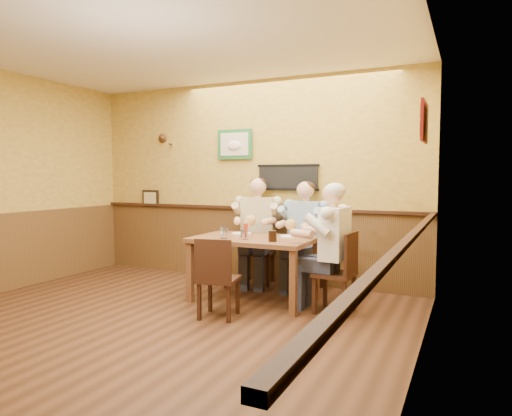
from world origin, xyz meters
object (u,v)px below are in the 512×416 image
Objects in this scene: dining_table at (254,245)px; pepper_shaker at (242,234)px; chair_near_side at (219,277)px; chair_back_left at (258,251)px; diner_blue_polo at (306,241)px; water_glass_mid at (245,235)px; chair_right_end at (334,272)px; diner_tan_shirt at (258,236)px; chair_back_right at (306,255)px; water_glass_left at (224,233)px; cola_tumbler at (273,236)px; salt_shaker at (247,233)px; diner_white_elder at (335,255)px; hot_sauce_bottle at (246,230)px.

pepper_shaker reaches higher than dining_table.
chair_back_left is at bearing -90.93° from chair_near_side.
diner_blue_polo reaches higher than water_glass_mid.
chair_right_end is 1.56m from diner_tan_shirt.
pepper_shaker is at bearing -112.68° from chair_back_right.
water_glass_left reaches higher than chair_back_right.
cola_tumbler is 1.46× the size of salt_shaker.
pepper_shaker is (-0.06, 0.66, 0.37)m from chair_near_side.
diner_white_elder reaches higher than salt_shaker.
water_glass_mid is (0.30, -0.99, 0.35)m from chair_back_left.
chair_back_right reaches higher than chair_right_end.
water_glass_left is 1.61× the size of salt_shaker.
chair_right_end is at bearing 8.59° from water_glass_mid.
diner_tan_shirt is (-0.68, -0.01, 0.21)m from chair_back_right.
chair_back_right is 1.05m from chair_right_end.
pepper_shaker is (-1.11, -0.01, 0.36)m from chair_right_end.
chair_right_end is 4.59× the size of hot_sauce_bottle.
hot_sauce_bottle is (-1.06, -0.01, 0.22)m from diner_white_elder.
chair_right_end is 1.13m from hot_sauce_bottle.
pepper_shaker is at bearing -85.59° from diner_white_elder.
water_glass_left is (-0.22, 0.50, 0.40)m from chair_near_side.
chair_right_end is 1.08m from water_glass_mid.
cola_tumbler reaches higher than pepper_shaker.
water_glass_mid reaches higher than salt_shaker.
chair_near_side is 0.67× the size of diner_blue_polo.
diner_white_elder is 1.08m from hot_sauce_bottle.
chair_back_right is 1.05× the size of chair_near_side.
chair_near_side is at bearing -88.70° from hot_sauce_bottle.
chair_right_end is 0.67× the size of diner_tan_shirt.
dining_table is 0.87m from diner_blue_polo.
water_glass_left is (-1.26, -0.17, 0.19)m from diner_white_elder.
diner_tan_shirt is 15.55× the size of salt_shaker.
chair_near_side is at bearing -98.65° from chair_back_right.
cola_tumbler is 0.64× the size of hot_sauce_bottle.
hot_sauce_bottle reaches higher than dining_table.
hot_sauce_bottle is (-0.44, -0.86, 0.22)m from diner_blue_polo.
chair_back_right is at bearing -140.28° from chair_right_end.
dining_table is 1.59× the size of chair_back_right.
chair_near_side is 7.55× the size of water_glass_mid.
chair_back_right is 1.05m from pepper_shaker.
chair_back_left is 1.04× the size of chair_right_end.
water_glass_left reaches higher than salt_shaker.
water_glass_mid is (0.04, 0.52, 0.39)m from chair_near_side.
chair_right_end is 0.70× the size of diner_white_elder.
hot_sauce_bottle is (-0.06, 0.14, 0.04)m from water_glass_mid.
hot_sauce_bottle is at bearing 112.64° from water_glass_mid.
salt_shaker is at bearing 111.30° from water_glass_mid.
diner_tan_shirt is 1.03× the size of diner_blue_polo.
pepper_shaker is (-0.49, -0.86, 0.35)m from chair_back_right.
diner_white_elder reaches higher than water_glass_mid.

